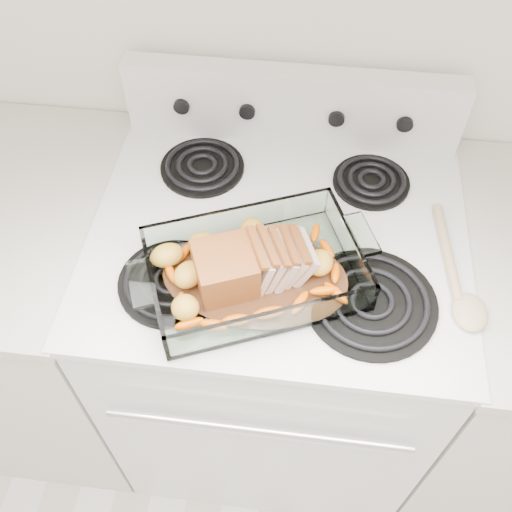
# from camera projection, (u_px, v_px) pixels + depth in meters

# --- Properties ---
(electric_range) EXTENTS (0.78, 0.70, 1.12)m
(electric_range) POSITION_uv_depth(u_px,v_px,m) (273.00, 337.00, 1.54)
(electric_range) COLOR silver
(electric_range) RESTS_ON ground
(counter_left) EXTENTS (0.58, 0.68, 0.93)m
(counter_left) POSITION_uv_depth(u_px,v_px,m) (39.00, 315.00, 1.61)
(counter_left) COLOR silver
(counter_left) RESTS_ON ground
(baking_dish) EXTENTS (0.39, 0.25, 0.07)m
(baking_dish) POSITION_uv_depth(u_px,v_px,m) (255.00, 273.00, 1.08)
(baking_dish) COLOR silver
(baking_dish) RESTS_ON electric_range
(pork_roast) EXTENTS (0.22, 0.11, 0.09)m
(pork_roast) POSITION_uv_depth(u_px,v_px,m) (243.00, 263.00, 1.06)
(pork_roast) COLOR brown
(pork_roast) RESTS_ON baking_dish
(roast_vegetables) EXTENTS (0.35, 0.19, 0.04)m
(roast_vegetables) POSITION_uv_depth(u_px,v_px,m) (255.00, 256.00, 1.10)
(roast_vegetables) COLOR #FA6900
(roast_vegetables) RESTS_ON baking_dish
(wooden_spoon) EXTENTS (0.08, 0.30, 0.02)m
(wooden_spoon) POSITION_uv_depth(u_px,v_px,m) (459.00, 285.00, 1.09)
(wooden_spoon) COLOR tan
(wooden_spoon) RESTS_ON electric_range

